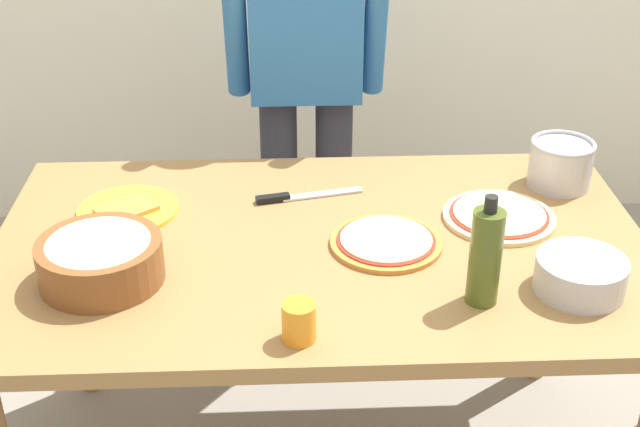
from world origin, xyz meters
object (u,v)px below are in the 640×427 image
plate_with_slice (128,210)px  chef_knife (296,196)px  pizza_raw_on_board (499,216)px  cup_orange (299,322)px  steel_pot (561,163)px  mixing_bowl_steel (580,275)px  pizza_cooked_on_tray (386,242)px  popcorn_bowl (100,257)px  dining_table (321,273)px  person_cook (306,68)px  olive_oil_bottle (485,256)px

plate_with_slice → chef_knife: bearing=7.4°
pizza_raw_on_board → cup_orange: (-0.52, -0.48, 0.03)m
steel_pot → mixing_bowl_steel: bearing=-101.3°
pizza_cooked_on_tray → steel_pot: (0.51, 0.30, 0.06)m
pizza_cooked_on_tray → cup_orange: size_ratio=3.20×
pizza_raw_on_board → steel_pot: size_ratio=1.65×
popcorn_bowl → dining_table: bearing=16.5°
person_cook → plate_with_slice: size_ratio=6.23×
plate_with_slice → chef_knife: (0.44, 0.06, -0.00)m
popcorn_bowl → person_cook: bearing=61.7°
person_cook → popcorn_bowl: 1.03m
cup_orange → chef_knife: cup_orange is taller
dining_table → mixing_bowl_steel: mixing_bowl_steel is taller
pizza_cooked_on_tray → chef_knife: bearing=130.3°
popcorn_bowl → pizza_raw_on_board: bearing=14.0°
popcorn_bowl → olive_oil_bottle: size_ratio=1.09×
pizza_cooked_on_tray → steel_pot: 0.59m
person_cook → olive_oil_bottle: 1.08m
mixing_bowl_steel → steel_pot: bearing=78.7°
mixing_bowl_steel → steel_pot: steel_pot is taller
pizza_cooked_on_tray → steel_pot: size_ratio=1.57×
person_cook → dining_table: bearing=-89.0°
popcorn_bowl → mixing_bowl_steel: (1.06, -0.09, -0.02)m
pizza_raw_on_board → mixing_bowl_steel: (0.10, -0.33, 0.03)m
popcorn_bowl → mixing_bowl_steel: bearing=-4.8°
dining_table → olive_oil_bottle: 0.48m
person_cook → popcorn_bowl: bearing=-118.3°
dining_table → popcorn_bowl: size_ratio=5.71×
pizza_raw_on_board → pizza_cooked_on_tray: (-0.30, -0.12, 0.00)m
person_cook → mixing_bowl_steel: person_cook is taller
pizza_raw_on_board → popcorn_bowl: (-0.96, -0.24, 0.05)m
popcorn_bowl → chef_knife: 0.58m
steel_pot → person_cook: bearing=144.5°
popcorn_bowl → cup_orange: size_ratio=3.29×
person_cook → olive_oil_bottle: person_cook is taller
popcorn_bowl → olive_oil_bottle: bearing=-8.1°
person_cook → pizza_cooked_on_tray: (0.17, -0.78, -0.17)m
mixing_bowl_steel → chef_knife: size_ratio=0.69×
chef_knife → olive_oil_bottle: bearing=-51.5°
person_cook → pizza_cooked_on_tray: bearing=-77.8°
popcorn_bowl → mixing_bowl_steel: 1.07m
dining_table → olive_oil_bottle: olive_oil_bottle is taller
mixing_bowl_steel → plate_with_slice: bearing=158.9°
dining_table → cup_orange: cup_orange is taller
olive_oil_bottle → chef_knife: olive_oil_bottle is taller
plate_with_slice → steel_pot: (1.16, 0.11, 0.06)m
dining_table → olive_oil_bottle: size_ratio=6.25×
plate_with_slice → cup_orange: 0.70m
person_cook → cup_orange: size_ratio=19.06×
dining_table → steel_pot: size_ratio=9.22×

